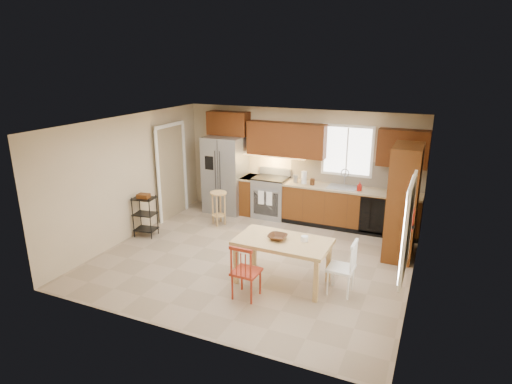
{
  "coord_description": "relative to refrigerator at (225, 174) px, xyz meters",
  "views": [
    {
      "loc": [
        2.94,
        -6.62,
        3.52
      ],
      "look_at": [
        -0.14,
        0.4,
        1.15
      ],
      "focal_mm": 30.0,
      "sensor_mm": 36.0,
      "label": 1
    }
  ],
  "objects": [
    {
      "name": "chair_white",
      "position": [
        3.44,
        -2.73,
        -0.46
      ],
      "size": [
        0.43,
        0.43,
        0.89
      ],
      "primitive_type": null,
      "rotation": [
        0.0,
        0.0,
        1.55
      ],
      "color": "white",
      "rests_on": "floor"
    },
    {
      "name": "window_right",
      "position": [
        4.38,
        -3.27,
        0.54
      ],
      "size": [
        0.04,
        1.02,
        1.32
      ],
      "primitive_type": "cube",
      "color": "white",
      "rests_on": "wall_right"
    },
    {
      "name": "backsplash",
      "position": [
        2.99,
        0.36,
        0.27
      ],
      "size": [
        2.92,
        0.03,
        0.55
      ],
      "primitive_type": "cube",
      "color": "beige",
      "rests_on": "wall_back"
    },
    {
      "name": "table_bowl",
      "position": [
        2.4,
        -2.78,
        -0.16
      ],
      "size": [
        0.31,
        0.31,
        0.08
      ],
      "primitive_type": "imported",
      "rotation": [
        0.0,
        0.0,
        -0.02
      ],
      "color": "#4A2813",
      "rests_on": "dining_table"
    },
    {
      "name": "undercab_glow",
      "position": [
        1.15,
        0.17,
        0.52
      ],
      "size": [
        1.6,
        0.3,
        0.01
      ],
      "primitive_type": "cube",
      "color": "#FFBF66",
      "rests_on": "wall_back"
    },
    {
      "name": "sink",
      "position": [
        2.8,
        0.08,
        -0.05
      ],
      "size": [
        0.62,
        0.46,
        0.16
      ],
      "primitive_type": "cube",
      "color": "gray",
      "rests_on": "base_cabinet_run"
    },
    {
      "name": "table_jar",
      "position": [
        2.82,
        -2.68,
        -0.13
      ],
      "size": [
        0.11,
        0.11,
        0.13
      ],
      "primitive_type": "cylinder",
      "rotation": [
        0.0,
        0.0,
        -0.02
      ],
      "color": "white",
      "rests_on": "dining_table"
    },
    {
      "name": "bar_stool",
      "position": [
        0.28,
        -0.89,
        -0.53
      ],
      "size": [
        0.38,
        0.38,
        0.75
      ],
      "primitive_type": null,
      "rotation": [
        0.0,
        0.0,
        -0.05
      ],
      "color": "#D9B16C",
      "rests_on": "floor"
    },
    {
      "name": "window_back",
      "position": [
        2.8,
        0.35,
        0.74
      ],
      "size": [
        1.12,
        0.04,
        1.12
      ],
      "primitive_type": "cube",
      "color": "white",
      "rests_on": "wall_back"
    },
    {
      "name": "upper_over_fridge",
      "position": [
        0.0,
        0.2,
        1.19
      ],
      "size": [
        1.0,
        0.35,
        0.55
      ],
      "primitive_type": "cube",
      "color": "#53280D",
      "rests_on": "wall_back"
    },
    {
      "name": "ceiling",
      "position": [
        1.7,
        -2.12,
        1.59
      ],
      "size": [
        5.5,
        5.0,
        0.02
      ],
      "primitive_type": "cube",
      "color": "silver",
      "rests_on": "ground"
    },
    {
      "name": "soap_bottle",
      "position": [
        3.18,
        -0.02,
        0.09
      ],
      "size": [
        0.09,
        0.09,
        0.19
      ],
      "primitive_type": "imported",
      "color": "#AF140C",
      "rests_on": "base_cabinet_run"
    },
    {
      "name": "utility_cart",
      "position": [
        -0.8,
        -2.07,
        -0.48
      ],
      "size": [
        0.48,
        0.4,
        0.87
      ],
      "primitive_type": null,
      "rotation": [
        0.0,
        0.0,
        0.15
      ],
      "color": "black",
      "rests_on": "floor"
    },
    {
      "name": "wall_right",
      "position": [
        4.45,
        -2.12,
        0.34
      ],
      "size": [
        0.02,
        5.0,
        2.5
      ],
      "primitive_type": "cube",
      "color": "#CCB793",
      "rests_on": "ground"
    },
    {
      "name": "fire_extinguisher",
      "position": [
        4.33,
        -1.98,
        0.19
      ],
      "size": [
        0.12,
        0.12,
        0.36
      ],
      "primitive_type": "cylinder",
      "color": "#AF140C",
      "rests_on": "wall_right"
    },
    {
      "name": "canister_wood",
      "position": [
        2.15,
        -0.0,
        0.06
      ],
      "size": [
        0.1,
        0.1,
        0.14
      ],
      "primitive_type": "cylinder",
      "color": "#4A2813",
      "rests_on": "base_cabinet_run"
    },
    {
      "name": "floor",
      "position": [
        1.7,
        -2.12,
        -0.91
      ],
      "size": [
        5.5,
        5.5,
        0.0
      ],
      "primitive_type": "plane",
      "color": "gray",
      "rests_on": "ground"
    },
    {
      "name": "paper_towel",
      "position": [
        1.95,
        0.03,
        0.13
      ],
      "size": [
        0.12,
        0.12,
        0.28
      ],
      "primitive_type": "cylinder",
      "color": "white",
      "rests_on": "base_cabinet_run"
    },
    {
      "name": "refrigerator",
      "position": [
        0.0,
        0.0,
        0.0
      ],
      "size": [
        0.92,
        0.75,
        1.82
      ],
      "primitive_type": "cube",
      "color": "gray",
      "rests_on": "floor"
    },
    {
      "name": "chair_red",
      "position": [
        2.14,
        -3.43,
        -0.46
      ],
      "size": [
        0.43,
        0.43,
        0.89
      ],
      "primitive_type": null,
      "rotation": [
        0.0,
        0.0,
        -0.02
      ],
      "color": "#9C2B18",
      "rests_on": "floor"
    },
    {
      "name": "base_cabinet_narrow",
      "position": [
        0.6,
        0.08,
        -0.46
      ],
      "size": [
        0.3,
        0.6,
        0.9
      ],
      "primitive_type": "cube",
      "color": "#572910",
      "rests_on": "floor"
    },
    {
      "name": "upper_right_block",
      "position": [
        3.95,
        0.2,
        0.92
      ],
      "size": [
        1.0,
        0.35,
        0.75
      ],
      "primitive_type": "cube",
      "color": "#53280D",
      "rests_on": "wall_back"
    },
    {
      "name": "wall_left",
      "position": [
        -1.05,
        -2.12,
        0.34
      ],
      "size": [
        0.02,
        5.0,
        2.5
      ],
      "primitive_type": "cube",
      "color": "#CCB793",
      "rests_on": "ground"
    },
    {
      "name": "range_stove",
      "position": [
        1.15,
        0.06,
        -0.45
      ],
      "size": [
        0.76,
        0.63,
        0.92
      ],
      "primitive_type": "cube",
      "color": "gray",
      "rests_on": "floor"
    },
    {
      "name": "wall_back",
      "position": [
        1.7,
        0.38,
        0.34
      ],
      "size": [
        5.5,
        0.02,
        2.5
      ],
      "primitive_type": "cube",
      "color": "#CCB793",
      "rests_on": "ground"
    },
    {
      "name": "dishwasher",
      "position": [
        3.55,
        -0.22,
        -0.46
      ],
      "size": [
        0.6,
        0.02,
        0.78
      ],
      "primitive_type": "cube",
      "color": "black",
      "rests_on": "floor"
    },
    {
      "name": "pantry",
      "position": [
        4.13,
        -0.93,
        0.14
      ],
      "size": [
        0.5,
        0.95,
        2.1
      ],
      "primitive_type": "cube",
      "color": "#572910",
      "rests_on": "floor"
    },
    {
      "name": "doorway",
      "position": [
        -0.97,
        -0.82,
        0.14
      ],
      "size": [
        0.04,
        0.95,
        2.1
      ],
      "primitive_type": "cube",
      "color": "#8C7A59",
      "rests_on": "wall_left"
    },
    {
      "name": "dining_table",
      "position": [
        2.49,
        -2.78,
        -0.54
      ],
      "size": [
        1.53,
        0.88,
        0.74
      ],
      "primitive_type": null,
      "rotation": [
        0.0,
        0.0,
        -0.02
      ],
      "color": "#D9B16C",
      "rests_on": "floor"
    },
    {
      "name": "base_cabinet_run",
      "position": [
        2.99,
        0.08,
        -0.46
      ],
      "size": [
        2.92,
        0.6,
        0.9
      ],
      "primitive_type": "cube",
      "color": "#572910",
      "rests_on": "floor"
    },
    {
      "name": "wall_front",
      "position": [
        1.7,
        -4.62,
        0.34
      ],
      "size": [
        5.5,
        0.02,
        2.5
      ],
      "primitive_type": "cube",
      "color": "#CCB793",
      "rests_on": "ground"
    },
    {
      "name": "canister_steel",
      "position": [
        1.75,
        0.03,
        0.08
      ],
      "size": [
        0.11,
        0.11,
        0.18
      ],
      "primitive_type": "cylinder",
      "color": "gray",
      "rests_on": "base_cabinet_run"
    },
    {
      "name": "upper_left_block",
      "position": [
        1.45,
        0.2,
        0.92
      ],
      "size": [
        1.8,
        0.35,
        0.75
      ],
      "primitive_type": "cube",
      "color": "#53280D",
      "rests_on": "wall_back"
    }
  ]
}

